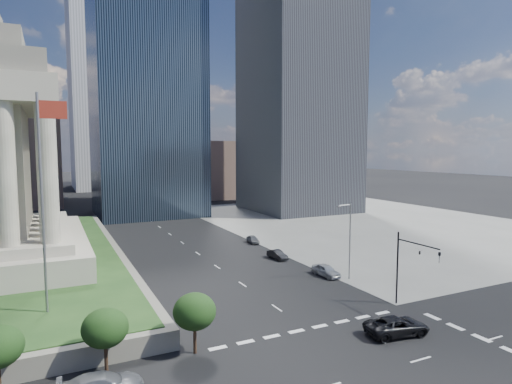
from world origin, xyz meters
TOP-DOWN VIEW (x-y plane):
  - ground at (0.00, 100.00)m, footprint 500.00×500.00m
  - sidewalk_ne at (46.00, 60.00)m, footprint 68.00×90.00m
  - flagpole at (-21.83, 24.00)m, footprint 2.52×0.24m
  - midrise_glass at (2.00, 95.00)m, footprint 26.00×26.00m
  - highrise_ne at (42.00, 85.00)m, footprint 26.00×28.00m
  - building_filler_ne at (32.00, 130.00)m, footprint 20.00×30.00m
  - building_filler_nw at (-30.00, 130.00)m, footprint 24.00×30.00m
  - traffic_signal_ne at (12.50, 13.70)m, footprint 0.30×5.74m
  - street_lamp_north at (13.33, 25.00)m, footprint 2.13×0.22m
  - pickup_truck at (6.67, 9.38)m, footprint 3.64×6.32m
  - parked_sedan_near at (11.50, 27.35)m, footprint 4.74×2.16m
  - parked_sedan_mid at (10.01, 38.25)m, footprint 4.19×1.80m
  - parked_sedan_far at (11.50, 50.21)m, footprint 2.12×4.17m

SIDE VIEW (x-z plane):
  - ground at x=0.00m, z-range 0.00..0.00m
  - sidewalk_ne at x=46.00m, z-range 0.00..0.03m
  - parked_sedan_mid at x=10.01m, z-range 0.00..1.34m
  - parked_sedan_far at x=11.50m, z-range 0.00..1.36m
  - parked_sedan_near at x=11.50m, z-range 0.00..1.58m
  - pickup_truck at x=6.67m, z-range 0.00..1.66m
  - traffic_signal_ne at x=12.50m, z-range 1.25..9.25m
  - street_lamp_north at x=13.33m, z-range 0.66..10.66m
  - building_filler_ne at x=32.00m, z-range 0.00..20.00m
  - flagpole at x=-21.83m, z-range 3.11..23.11m
  - building_filler_nw at x=-30.00m, z-range 0.00..28.00m
  - midrise_glass at x=2.00m, z-range 0.00..60.00m
  - highrise_ne at x=42.00m, z-range 0.00..100.00m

